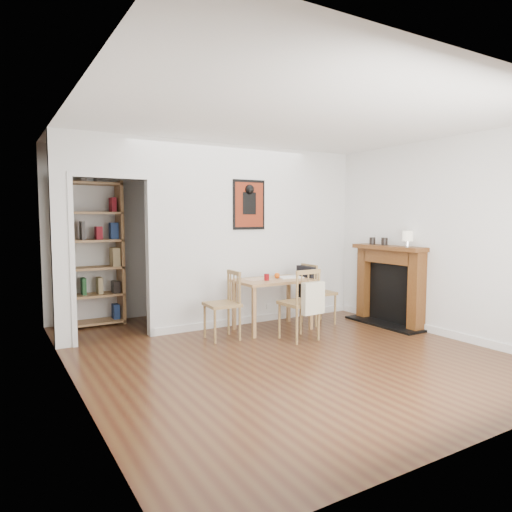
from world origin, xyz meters
TOP-DOWN VIEW (x-y plane):
  - ground at (0.00, 0.00)m, footprint 5.20×5.20m
  - room_shell at (0.10, 1.34)m, footprint 5.20×5.20m
  - dining_table at (0.50, 0.86)m, footprint 1.04×0.66m
  - chair_left at (-0.33, 0.76)m, footprint 0.46×0.46m
  - chair_right at (1.26, 0.81)m, footprint 0.52×0.46m
  - chair_front at (0.51, 0.23)m, footprint 0.49×0.55m
  - bookshelf at (-1.61, 2.40)m, footprint 0.88×0.35m
  - fireplace at (2.16, 0.25)m, footprint 0.45×1.25m
  - red_glass at (0.37, 0.79)m, footprint 0.07×0.07m
  - orange_fruit at (0.61, 0.91)m, footprint 0.08×0.08m
  - placemat at (0.31, 0.96)m, footprint 0.37×0.29m
  - notebook at (0.80, 0.86)m, footprint 0.37×0.29m
  - mantel_lamp at (2.12, -0.09)m, footprint 0.14×0.14m
  - ceramic_jar_a at (2.13, 0.35)m, footprint 0.09×0.09m
  - ceramic_jar_b at (2.10, 0.55)m, footprint 0.09×0.09m

SIDE VIEW (x-z plane):
  - ground at x=0.00m, z-range 0.00..0.00m
  - chair_left at x=-0.33m, z-range 0.00..0.88m
  - chair_right at x=1.26m, z-range 0.02..0.91m
  - chair_front at x=0.51m, z-range 0.01..0.93m
  - fireplace at x=2.16m, z-range 0.04..1.20m
  - dining_table at x=0.50m, z-range 0.27..0.98m
  - placemat at x=0.31m, z-range 0.71..0.71m
  - notebook at x=0.80m, z-range 0.71..0.73m
  - orange_fruit at x=0.61m, z-range 0.71..0.79m
  - red_glass at x=0.37m, z-range 0.71..0.80m
  - bookshelf at x=-1.61m, z-range -0.01..2.08m
  - ceramic_jar_b at x=2.10m, z-range 1.16..1.27m
  - ceramic_jar_a at x=2.13m, z-range 1.16..1.27m
  - mantel_lamp at x=2.12m, z-range 1.19..1.41m
  - room_shell at x=0.10m, z-range -1.30..3.90m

